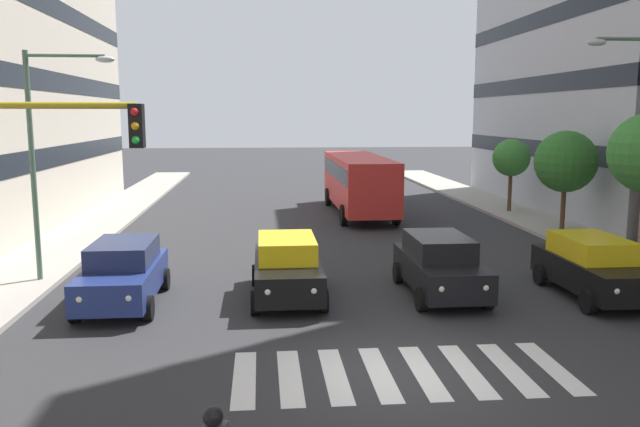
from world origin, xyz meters
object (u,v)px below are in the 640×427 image
Objects in this scene: car_0 at (593,267)px; car_2 at (287,267)px; bus_behind_traffic at (358,178)px; street_lamp_right at (46,142)px; car_1 at (440,265)px; street_tree_3 at (511,158)px; street_tree_2 at (566,162)px; car_3 at (123,273)px.

car_2 is at bearing -4.83° from car_0.
bus_behind_traffic reaches higher than car_0.
car_1 is at bearing 168.52° from street_lamp_right.
street_tree_3 is at bearing -103.27° from car_0.
car_0 is 4.33m from car_1.
bus_behind_traffic is at bearing -75.08° from car_0.
street_tree_3 is (-3.61, -15.33, 2.04)m from car_0.
car_0 is 1.00× the size of car_2.
bus_behind_traffic is 2.42× the size of street_tree_2.
car_2 is 4.48m from car_3.
car_1 is at bearing -179.30° from car_3.
car_3 is at bearing 60.44° from bus_behind_traffic.
car_2 is 0.42× the size of bus_behind_traffic.
car_2 is at bearing -177.00° from car_3.
street_tree_2 is 6.12m from street_tree_3.
street_lamp_right is 1.58× the size of street_tree_2.
car_3 is 22.46m from street_tree_3.
car_1 is 12.18m from street_lamp_right.
car_3 is 18.96m from street_tree_2.
car_3 is (4.47, 0.23, 0.00)m from car_2.
car_3 is at bearing 136.92° from street_lamp_right.
car_3 is 0.65× the size of street_lamp_right.
bus_behind_traffic is at bearing -41.22° from street_tree_2.
car_3 is at bearing 41.55° from street_tree_3.
car_0 is 16.67m from bus_behind_traffic.
street_tree_2 reaches higher than bus_behind_traffic.
car_1 is 0.65× the size of street_lamp_right.
car_2 is 15.99m from bus_behind_traffic.
car_0 and car_3 have the same top height.
street_tree_3 reaches higher than car_1.
car_0 is 10.14m from street_tree_2.
street_lamp_right is at bearing -10.55° from car_0.
street_lamp_right is (11.44, -2.33, 3.45)m from car_1.
street_tree_2 is at bearing -152.38° from car_3.
street_tree_3 is (-12.27, -14.60, 2.04)m from car_2.
car_2 is (4.37, -0.13, 0.00)m from car_1.
street_lamp_right is at bearing -43.08° from car_3.
street_lamp_right is (2.60, -2.43, 3.45)m from car_3.
car_2 is at bearing 49.96° from street_tree_3.
street_tree_2 reaches higher than street_tree_3.
street_tree_2 is (-7.83, -8.62, 2.28)m from car_1.
car_1 is 1.18× the size of street_tree_3.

